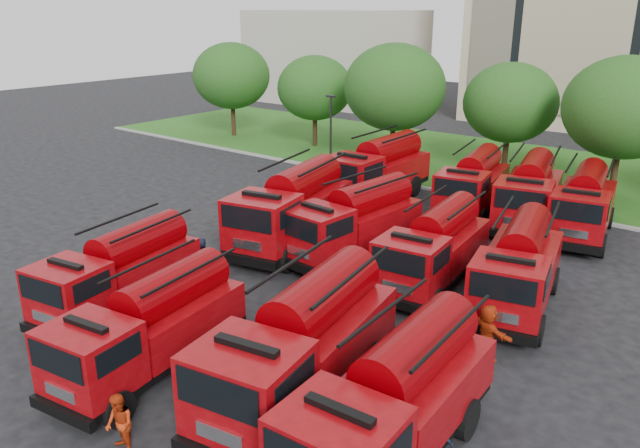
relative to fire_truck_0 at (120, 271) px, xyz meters
The scene contains 24 objects.
ground 5.18m from the fire_truck_0, 34.48° to the left, with size 140.00×140.00×0.00m, color black.
lawn 29.13m from the fire_truck_0, 81.93° to the left, with size 70.00×16.00×0.12m, color #225015.
curb 21.15m from the fire_truck_0, 78.85° to the left, with size 70.00×0.30×0.14m, color gray.
side_building 53.61m from the fire_truck_0, 118.98° to the left, with size 18.00×12.00×10.00m, color #ADA799.
tree_0 32.00m from the fire_truck_0, 128.76° to the left, with size 6.30×6.30×7.70m.
tree_1 28.59m from the fire_truck_0, 114.79° to the left, with size 5.71×5.71×6.98m.
tree_2 24.92m from the fire_truck_0, 99.16° to the left, with size 6.72×6.72×8.22m.
tree_3 27.17m from the fire_truck_0, 83.44° to the left, with size 5.88×5.88×7.19m.
tree_4 27.49m from the fire_truck_0, 68.27° to the left, with size 6.55×6.55×8.01m.
lamp_post_0 20.91m from the fire_truck_0, 106.48° to the left, with size 0.60×0.25×5.11m.
fire_truck_0 is the anchor object (origin of this frame).
fire_truck_1 4.60m from the fire_truck_0, 23.64° to the right, with size 3.22×6.85×3.00m.
fire_truck_2 8.63m from the fire_truck_0, ahead, with size 3.87×7.91×3.45m.
fire_truck_3 11.93m from the fire_truck_0, ahead, with size 2.96×7.24×3.23m.
fire_truck_4 8.75m from the fire_truck_0, 86.11° to the left, with size 4.34×8.26×3.58m.
fire_truck_5 10.04m from the fire_truck_0, 69.08° to the left, with size 3.03×7.26×3.23m.
fire_truck_6 11.80m from the fire_truck_0, 49.10° to the left, with size 3.09×7.00×3.09m.
fire_truck_7 14.28m from the fire_truck_0, 39.36° to the left, with size 3.85×7.26×3.15m.
fire_truck_8 17.01m from the fire_truck_0, 90.93° to the left, with size 3.05×7.86×3.54m.
fire_truck_9 18.96m from the fire_truck_0, 75.14° to the left, with size 3.67×7.31×3.18m.
fire_truck_10 19.87m from the fire_truck_0, 66.45° to the left, with size 4.13×7.70×3.33m.
fire_truck_11 21.10m from the fire_truck_0, 60.04° to the left, with size 3.65×7.31×3.18m.
firefighter_4 4.25m from the fire_truck_0, 93.00° to the left, with size 0.75×0.49×1.53m, color black.
firefighter_5 12.87m from the fire_truck_0, 23.32° to the left, with size 1.70×0.73×1.83m, color #B32F0D.
Camera 1 is at (14.21, -14.30, 10.42)m, focal length 35.00 mm.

